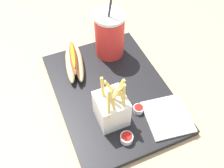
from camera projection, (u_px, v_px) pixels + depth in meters
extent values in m
cube|color=tan|center=(112.00, 95.00, 0.83)|extent=(2.40, 2.40, 0.02)
cube|color=black|center=(112.00, 92.00, 0.81)|extent=(0.46, 0.34, 0.02)
cylinder|color=red|center=(110.00, 36.00, 0.85)|extent=(0.10, 0.10, 0.15)
cylinder|color=white|center=(109.00, 16.00, 0.79)|extent=(0.10, 0.10, 0.01)
cylinder|color=#262633|center=(110.00, 7.00, 0.76)|extent=(0.01, 0.02, 0.07)
cube|color=white|center=(111.00, 109.00, 0.70)|extent=(0.09, 0.08, 0.10)
cube|color=#E5C660|center=(121.00, 95.00, 0.65)|extent=(0.02, 0.03, 0.08)
cube|color=#E5C660|center=(109.00, 106.00, 0.63)|extent=(0.03, 0.02, 0.07)
cube|color=#E5C660|center=(118.00, 90.00, 0.66)|extent=(0.01, 0.03, 0.08)
cube|color=#E5C660|center=(112.00, 102.00, 0.63)|extent=(0.03, 0.02, 0.08)
cube|color=#E5C660|center=(103.00, 91.00, 0.66)|extent=(0.02, 0.01, 0.09)
cube|color=#E5C660|center=(109.00, 96.00, 0.65)|extent=(0.03, 0.02, 0.09)
cube|color=#E5C660|center=(110.00, 87.00, 0.66)|extent=(0.01, 0.04, 0.07)
cube|color=#E5C660|center=(118.00, 93.00, 0.64)|extent=(0.03, 0.03, 0.08)
cube|color=#E5C660|center=(124.00, 99.00, 0.64)|extent=(0.03, 0.01, 0.08)
ellipsoid|color=#E5C689|center=(70.00, 64.00, 0.85)|extent=(0.17, 0.06, 0.04)
ellipsoid|color=#E5C689|center=(79.00, 63.00, 0.85)|extent=(0.17, 0.06, 0.04)
ellipsoid|color=#994728|center=(73.00, 58.00, 0.83)|extent=(0.15, 0.06, 0.02)
ellipsoid|color=gold|center=(73.00, 55.00, 0.82)|extent=(0.12, 0.04, 0.01)
cylinder|color=white|center=(127.00, 138.00, 0.69)|extent=(0.04, 0.04, 0.02)
cylinder|color=#B2140F|center=(127.00, 137.00, 0.68)|extent=(0.03, 0.03, 0.01)
cylinder|color=white|center=(104.00, 94.00, 0.78)|extent=(0.03, 0.03, 0.02)
cylinder|color=#B2140F|center=(104.00, 93.00, 0.78)|extent=(0.03, 0.03, 0.01)
cylinder|color=white|center=(138.00, 109.00, 0.75)|extent=(0.03, 0.03, 0.02)
cylinder|color=#B2140F|center=(139.00, 108.00, 0.74)|extent=(0.03, 0.03, 0.01)
cube|color=white|center=(168.00, 117.00, 0.74)|extent=(0.15, 0.14, 0.01)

